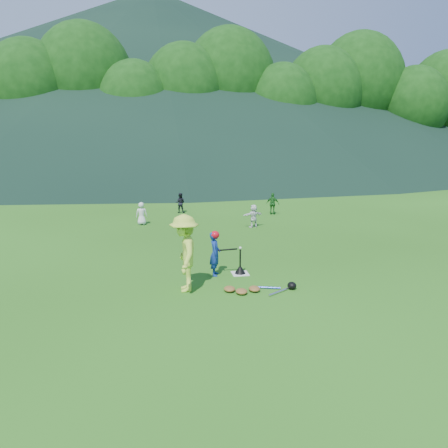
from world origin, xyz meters
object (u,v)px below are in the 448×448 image
(adult_coach, at_px, (185,253))
(fielder_c, at_px, (273,204))
(home_plate, at_px, (240,274))
(equipment_pile, at_px, (255,289))
(batter_child, at_px, (215,254))
(batting_tee, at_px, (240,269))
(fielder_a, at_px, (142,214))
(fielder_d, at_px, (254,216))
(fielder_b, at_px, (180,203))

(adult_coach, distance_m, fielder_c, 10.94)
(home_plate, relative_size, fielder_c, 0.43)
(equipment_pile, bearing_deg, adult_coach, 166.81)
(equipment_pile, bearing_deg, batter_child, 117.62)
(batter_child, distance_m, batting_tee, 0.84)
(fielder_a, relative_size, equipment_pile, 0.54)
(batter_child, relative_size, equipment_pile, 0.67)
(adult_coach, relative_size, batting_tee, 2.78)
(adult_coach, height_order, fielder_c, adult_coach)
(batting_tee, height_order, equipment_pile, batting_tee)
(batter_child, bearing_deg, fielder_d, -12.51)
(fielder_b, bearing_deg, batting_tee, 112.38)
(fielder_c, height_order, fielder_d, fielder_c)
(fielder_c, height_order, equipment_pile, fielder_c)
(batter_child, height_order, batting_tee, batter_child)
(batter_child, xyz_separation_m, fielder_d, (2.56, 5.94, -0.13))
(adult_coach, height_order, fielder_d, adult_coach)
(fielder_d, bearing_deg, batter_child, 49.53)
(fielder_d, xyz_separation_m, equipment_pile, (-1.81, -7.37, -0.41))
(batting_tee, bearing_deg, fielder_c, 68.12)
(adult_coach, xyz_separation_m, equipment_pile, (1.66, -0.39, -0.88))
(fielder_b, bearing_deg, fielder_c, -178.83)
(fielder_d, bearing_deg, home_plate, 55.48)
(fielder_a, relative_size, fielder_c, 0.93)
(fielder_d, bearing_deg, batting_tee, 55.48)
(adult_coach, relative_size, fielder_b, 1.93)
(home_plate, distance_m, fielder_d, 6.27)
(home_plate, bearing_deg, batting_tee, 0.00)
(fielder_b, bearing_deg, home_plate, 112.38)
(batter_child, bearing_deg, fielder_a, 26.13)
(adult_coach, bearing_deg, fielder_c, 155.13)
(fielder_c, height_order, batting_tee, fielder_c)
(fielder_c, bearing_deg, fielder_d, 85.89)
(fielder_a, relative_size, fielder_b, 0.99)
(fielder_b, distance_m, fielder_d, 4.80)
(equipment_pile, bearing_deg, fielder_b, 94.52)
(fielder_b, bearing_deg, fielder_d, 141.81)
(adult_coach, bearing_deg, batter_child, 141.71)
(home_plate, relative_size, adult_coach, 0.24)
(fielder_b, height_order, fielder_c, fielder_c)
(batter_child, xyz_separation_m, equipment_pile, (0.75, -1.43, -0.54))
(fielder_c, bearing_deg, home_plate, 94.93)
(fielder_b, xyz_separation_m, batting_tee, (0.84, -9.93, -0.36))
(home_plate, xyz_separation_m, equipment_pile, (0.06, -1.41, 0.06))
(fielder_c, xyz_separation_m, batting_tee, (-3.48, -8.66, -0.39))
(batter_child, bearing_deg, equipment_pile, -141.59)
(fielder_a, distance_m, batting_tee, 7.79)
(fielder_a, xyz_separation_m, fielder_b, (1.85, 2.63, 0.01))
(fielder_a, height_order, fielder_d, fielder_a)
(home_plate, relative_size, equipment_pile, 0.25)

